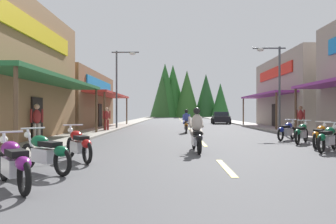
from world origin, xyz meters
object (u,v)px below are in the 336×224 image
Objects in this scene: motorcycle_parked_right_6 at (287,130)px; rider_cruising_lead at (197,133)px; rider_cruising_trailing at (186,123)px; parked_car_curbside at (221,118)px; streetlamp_right at (274,76)px; motorcycle_parked_right_3 at (328,138)px; motorcycle_parked_left_1 at (45,152)px; motorcycle_parked_left_0 at (13,162)px; motorcycle_parked_left_2 at (79,144)px; pedestrian_browsing at (107,118)px; motorcycle_parked_right_4 at (320,135)px; streetlamp_left at (121,78)px; pedestrian_by_shop at (301,118)px; pedestrian_waiting at (37,120)px; motorcycle_parked_right_5 at (302,132)px.

motorcycle_parked_right_6 is 6.62m from rider_cruising_lead.
rider_cruising_trailing is 0.49× the size of parked_car_curbside.
motorcycle_parked_right_3 is at bearing -97.72° from streetlamp_right.
motorcycle_parked_right_3 is 9.36m from motorcycle_parked_left_1.
motorcycle_parked_left_2 is (0.23, 3.19, 0.00)m from motorcycle_parked_left_0.
pedestrian_browsing reaches higher than motorcycle_parked_left_2.
parked_car_curbside is (0.09, 25.08, 0.20)m from motorcycle_parked_right_3.
rider_cruising_lead is 1.00× the size of rider_cruising_trailing.
rider_cruising_trailing reaches higher than motorcycle_parked_left_1.
streetlamp_right is 9.29m from motorcycle_parked_right_4.
parked_car_curbside is at bearing 49.66° from streetlamp_left.
rider_cruising_trailing is 1.25× the size of pedestrian_browsing.
pedestrian_browsing is (-10.19, 10.49, 0.51)m from motorcycle_parked_right_3.
motorcycle_parked_left_2 is (-8.41, -6.51, 0.00)m from motorcycle_parked_right_6.
pedestrian_by_shop reaches higher than motorcycle_parked_left_0.
streetlamp_left is 3.48× the size of motorcycle_parked_left_2.
pedestrian_waiting is at bearing -14.68° from pedestrian_by_shop.
motorcycle_parked_right_5 is at bearing -61.74° from rider_cruising_lead.
motorcycle_parked_left_0 is (-8.79, -6.55, 0.00)m from motorcycle_parked_right_4.
streetlamp_right is 12.07m from rider_cruising_lead.
motorcycle_parked_right_4 is 9.19m from motorcycle_parked_left_2.
motorcycle_parked_right_6 is at bearing 40.79° from motorcycle_parked_right_3.
motorcycle_parked_right_3 is 0.97× the size of motorcycle_parked_left_0.
pedestrian_browsing is (-11.52, 0.68, -2.84)m from streetlamp_right.
parked_car_curbside is at bearing -118.37° from pedestrian_by_shop.
rider_cruising_trailing reaches higher than parked_car_curbside.
pedestrian_by_shop reaches higher than motorcycle_parked_right_3.
pedestrian_waiting is (-6.93, 2.76, 0.38)m from rider_cruising_lead.
rider_cruising_trailing is at bearing -85.68° from pedestrian_waiting.
rider_cruising_trailing is at bearing -52.29° from motorcycle_parked_left_2.
pedestrian_browsing is (-10.49, 9.28, 0.51)m from motorcycle_parked_right_4.
motorcycle_parked_left_2 is at bearing 170.02° from motorcycle_parked_right_6.
motorcycle_parked_right_3 is at bearing -150.98° from rider_cruising_trailing.
rider_cruising_trailing reaches higher than motorcycle_parked_right_5.
parked_car_curbside reaches higher than motorcycle_parked_left_0.
pedestrian_waiting is (-3.09, 6.48, 0.54)m from motorcycle_parked_left_1.
motorcycle_parked_left_1 is at bearing 164.94° from pedestrian_waiting.
motorcycle_parked_right_6 is 20.73m from parked_car_curbside.
motorcycle_parked_left_1 is (-8.82, -5.08, 0.00)m from motorcycle_parked_right_4.
pedestrian_by_shop is (7.02, -1.46, 0.38)m from rider_cruising_trailing.
motorcycle_parked_left_0 is 0.93× the size of motorcycle_parked_left_2.
parked_car_curbside is (-1.24, 15.26, -3.15)m from streetlamp_right.
rider_cruising_lead is (5.03, -13.70, -3.45)m from streetlamp_left.
motorcycle_parked_right_6 is 0.94× the size of motorcycle_parked_left_1.
parked_car_curbside reaches higher than motorcycle_parked_right_5.
motorcycle_parked_right_6 and motorcycle_parked_left_2 have the same top height.
pedestrian_by_shop is (2.40, 8.12, 0.55)m from motorcycle_parked_right_3.
rider_cruising_lead is (3.81, 5.19, 0.17)m from motorcycle_parked_left_0.
pedestrian_waiting is at bearing -19.09° from motorcycle_parked_left_0.
motorcycle_parked_left_0 is 8.56m from pedestrian_waiting.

